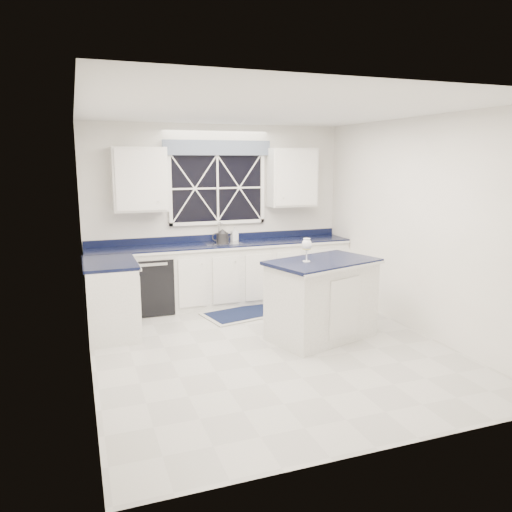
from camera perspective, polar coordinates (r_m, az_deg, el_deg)
name	(u,v)px	position (r m, az deg, el deg)	size (l,w,h in m)	color
ground	(270,348)	(5.97, 1.65, -10.44)	(4.50, 4.50, 0.00)	#B2B2AD
back_wall	(217,214)	(7.73, -4.46, 4.80)	(4.00, 0.10, 2.70)	white
base_cabinets	(205,279)	(7.36, -5.87, -2.66)	(3.99, 1.60, 0.90)	white
countertop	(223,245)	(7.51, -3.80, 1.30)	(3.98, 0.64, 0.04)	black
dishwasher	(150,284)	(7.39, -11.98, -3.11)	(0.60, 0.58, 0.82)	black
window	(218,183)	(7.65, -4.42, 8.34)	(1.65, 0.09, 1.26)	black
upper_cabinets	(220,178)	(7.53, -4.17, 8.83)	(3.10, 0.34, 0.90)	white
faucet	(219,231)	(7.67, -4.22, 2.85)	(0.05, 0.20, 0.30)	#B3B3B5
island	(322,299)	(6.20, 7.52, -4.89)	(1.49, 1.14, 0.98)	white
rug	(244,313)	(7.19, -1.41, -6.57)	(1.24, 0.91, 0.02)	#A2A29D
kettle	(222,236)	(7.55, -3.88, 2.27)	(0.29, 0.22, 0.21)	#29292C
wine_glass	(307,246)	(5.94, 5.82, 1.19)	(0.12, 0.12, 0.28)	white
soap_bottle	(234,233)	(7.77, -2.48, 2.59)	(0.10, 0.10, 0.21)	silver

